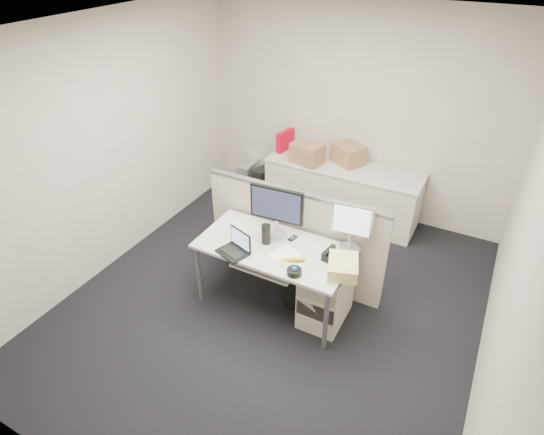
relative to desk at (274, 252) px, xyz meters
The scene contains 29 objects.
floor 0.67m from the desk, ahead, with size 4.00×4.50×0.01m, color black.
ceiling 2.04m from the desk, ahead, with size 4.00×4.50×0.01m, color white.
wall_back 2.35m from the desk, 90.00° to the left, with size 4.00×0.02×2.70m, color beige.
wall_front 2.35m from the desk, 90.00° to the right, with size 4.00×0.02×2.70m, color beige.
wall_left 2.11m from the desk, behind, with size 0.02×4.50×2.70m, color beige.
wall_right 2.11m from the desk, ahead, with size 0.02×4.50×2.70m, color beige.
desk is the anchor object (origin of this frame).
keyboard_tray 0.19m from the desk, 90.00° to the right, with size 0.62×0.32×0.02m, color silver.
drawer_pedestal 0.65m from the desk, ahead, with size 0.40×0.55×0.65m, color beige.
cubicle_partition 0.46m from the desk, 90.00° to the left, with size 2.00×0.06×1.10m, color #BEAF99.
back_counter 1.95m from the desk, 90.00° to the left, with size 2.00×0.60×0.72m, color beige.
monitor_main 0.39m from the desk, 110.60° to the left, with size 0.54×0.21×0.54m, color black.
monitor_small 0.79m from the desk, 26.21° to the left, with size 0.39×0.20×0.48m, color #B7B7BC.
laptop 0.45m from the desk, 136.97° to the right, with size 0.28×0.21×0.21m, color black.
trackball 0.46m from the desk, 38.66° to the right, with size 0.14×0.14×0.05m, color black.
desk_phone 0.61m from the desk, ahead, with size 0.21×0.17×0.07m, color black.
paper_stack 0.18m from the desk, 28.07° to the right, with size 0.21×0.27×0.01m, color white.
sticky_pad 0.26m from the desk, 45.00° to the right, with size 0.08×0.08×0.01m, color gold.
travel_mug 0.19m from the desk, 168.69° to the left, with size 0.09×0.09×0.19m, color black.
banana 0.31m from the desk, 21.15° to the right, with size 0.19×0.05×0.04m, color gold.
cellphone 0.24m from the desk, 63.43° to the left, with size 0.05×0.10×0.01m, color black.
manila_folders 0.73m from the desk, ahead, with size 0.26×0.33×0.13m, color #DBC07E.
keyboard 0.15m from the desk, 70.35° to the right, with size 0.50×0.18×0.03m, color black.
pc_tower_desk 0.53m from the desk, 45.00° to the left, with size 0.18×0.45×0.42m, color black.
pc_tower_spare_dark 2.40m from the desk, 120.40° to the left, with size 0.18×0.44×0.41m, color black.
pc_tower_spare_silver 2.56m from the desk, 126.27° to the left, with size 0.18×0.44×0.41m, color #B7B7BC.
cardboard_box_left 1.88m from the desk, 104.56° to the left, with size 0.38×0.29×0.29m, color #8B6849.
cardboard_box_right 2.06m from the desk, 90.00° to the left, with size 0.38×0.29×0.27m, color #8B6849.
red_binder 2.23m from the desk, 113.91° to the left, with size 0.07×0.32×0.30m, color #BB021E.
Camera 1 is at (1.65, -3.14, 3.37)m, focal length 30.00 mm.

